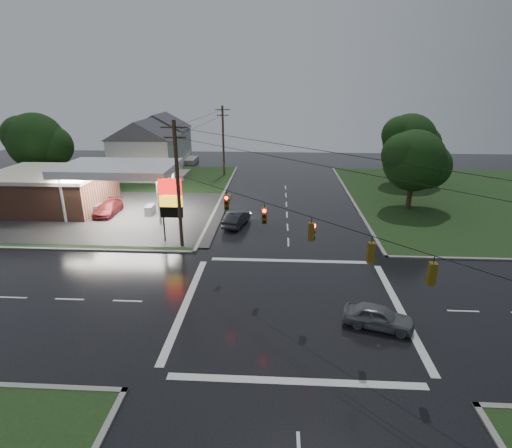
# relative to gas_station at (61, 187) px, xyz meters

# --- Properties ---
(ground) EXTENTS (120.00, 120.00, 0.00)m
(ground) POSITION_rel_gas_station_xyz_m (25.68, -19.70, -2.55)
(ground) COLOR black
(ground) RESTS_ON ground
(grass_nw) EXTENTS (36.00, 36.00, 0.08)m
(grass_nw) POSITION_rel_gas_station_xyz_m (-0.32, 6.30, -2.51)
(grass_nw) COLOR #1E3115
(grass_nw) RESTS_ON ground
(grass_ne) EXTENTS (36.00, 36.00, 0.08)m
(grass_ne) POSITION_rel_gas_station_xyz_m (51.68, 6.30, -2.51)
(grass_ne) COLOR #1E3115
(grass_ne) RESTS_ON ground
(gas_station) EXTENTS (26.20, 18.00, 5.60)m
(gas_station) POSITION_rel_gas_station_xyz_m (0.00, 0.00, 0.00)
(gas_station) COLOR #2D2D2D
(gas_station) RESTS_ON ground
(pylon_sign) EXTENTS (2.00, 0.35, 6.00)m
(pylon_sign) POSITION_rel_gas_station_xyz_m (15.18, -9.20, 1.46)
(pylon_sign) COLOR #59595E
(pylon_sign) RESTS_ON ground
(utility_pole_nw) EXTENTS (2.20, 0.32, 11.00)m
(utility_pole_nw) POSITION_rel_gas_station_xyz_m (16.18, -10.20, 3.17)
(utility_pole_nw) COLOR #382619
(utility_pole_nw) RESTS_ON ground
(utility_pole_n) EXTENTS (2.20, 0.32, 10.50)m
(utility_pole_n) POSITION_rel_gas_station_xyz_m (16.18, 18.30, 2.92)
(utility_pole_n) COLOR #382619
(utility_pole_n) RESTS_ON ground
(traffic_signals) EXTENTS (26.87, 26.87, 1.47)m
(traffic_signals) POSITION_rel_gas_station_xyz_m (25.69, -19.72, 3.93)
(traffic_signals) COLOR black
(traffic_signals) RESTS_ON ground
(house_near) EXTENTS (11.05, 8.48, 8.60)m
(house_near) POSITION_rel_gas_station_xyz_m (4.73, 16.30, 1.86)
(house_near) COLOR silver
(house_near) RESTS_ON ground
(house_far) EXTENTS (11.05, 8.48, 8.60)m
(house_far) POSITION_rel_gas_station_xyz_m (3.73, 28.30, 1.86)
(house_far) COLOR silver
(house_far) RESTS_ON ground
(tree_nw_behind) EXTENTS (8.93, 7.60, 10.00)m
(tree_nw_behind) POSITION_rel_gas_station_xyz_m (-8.17, 10.29, 3.63)
(tree_nw_behind) COLOR black
(tree_nw_behind) RESTS_ON ground
(tree_ne_near) EXTENTS (7.99, 6.80, 8.98)m
(tree_ne_near) POSITION_rel_gas_station_xyz_m (39.82, 2.29, 3.01)
(tree_ne_near) COLOR black
(tree_ne_near) RESTS_ON ground
(tree_ne_far) EXTENTS (8.46, 7.20, 9.80)m
(tree_ne_far) POSITION_rel_gas_station_xyz_m (42.83, 14.29, 3.63)
(tree_ne_far) COLOR black
(tree_ne_far) RESTS_ON ground
(car_north) EXTENTS (2.64, 4.81, 1.50)m
(car_north) POSITION_rel_gas_station_xyz_m (20.47, -4.41, -1.80)
(car_north) COLOR #22232A
(car_north) RESTS_ON ground
(car_crossing) EXTENTS (4.42, 2.79, 1.40)m
(car_crossing) POSITION_rel_gas_station_xyz_m (30.77, -21.76, -1.85)
(car_crossing) COLOR slate
(car_crossing) RESTS_ON ground
(car_pump) EXTENTS (2.07, 5.00, 1.45)m
(car_pump) POSITION_rel_gas_station_xyz_m (6.07, -1.89, -1.82)
(car_pump) COLOR #4F1214
(car_pump) RESTS_ON ground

